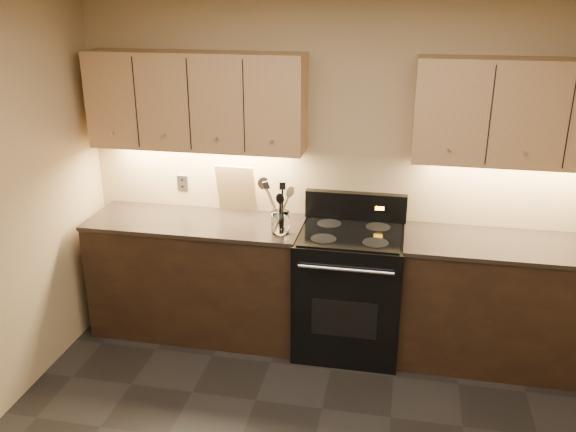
# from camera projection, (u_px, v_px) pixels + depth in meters

# --- Properties ---
(wall_back) EXTENTS (4.00, 0.04, 2.60)m
(wall_back) POSITION_uv_depth(u_px,v_px,m) (347.00, 170.00, 4.53)
(wall_back) COLOR tan
(wall_back) RESTS_ON ground
(counter_left) EXTENTS (1.62, 0.62, 0.93)m
(counter_left) POSITION_uv_depth(u_px,v_px,m) (199.00, 276.00, 4.75)
(counter_left) COLOR black
(counter_left) RESTS_ON ground
(counter_right) EXTENTS (1.46, 0.62, 0.93)m
(counter_right) POSITION_uv_depth(u_px,v_px,m) (504.00, 303.00, 4.33)
(counter_right) COLOR black
(counter_right) RESTS_ON ground
(stove) EXTENTS (0.76, 0.68, 1.14)m
(stove) POSITION_uv_depth(u_px,v_px,m) (349.00, 289.00, 4.51)
(stove) COLOR black
(stove) RESTS_ON ground
(upper_cab_left) EXTENTS (1.60, 0.30, 0.70)m
(upper_cab_left) POSITION_uv_depth(u_px,v_px,m) (196.00, 101.00, 4.42)
(upper_cab_left) COLOR tan
(upper_cab_left) RESTS_ON wall_back
(upper_cab_right) EXTENTS (1.44, 0.30, 0.70)m
(upper_cab_right) POSITION_uv_depth(u_px,v_px,m) (526.00, 113.00, 4.00)
(upper_cab_right) COLOR tan
(upper_cab_right) RESTS_ON wall_back
(outlet_plate) EXTENTS (0.08, 0.01, 0.12)m
(outlet_plate) POSITION_uv_depth(u_px,v_px,m) (182.00, 183.00, 4.83)
(outlet_plate) COLOR #B2B5BA
(outlet_plate) RESTS_ON wall_back
(utensil_crock) EXTENTS (0.17, 0.17, 0.16)m
(utensil_crock) POSITION_uv_depth(u_px,v_px,m) (280.00, 223.00, 4.33)
(utensil_crock) COLOR white
(utensil_crock) RESTS_ON counter_left
(cutting_board) EXTENTS (0.31, 0.13, 0.38)m
(cutting_board) POSITION_uv_depth(u_px,v_px,m) (236.00, 188.00, 4.70)
(cutting_board) COLOR tan
(cutting_board) RESTS_ON counter_left
(wooden_spoon) EXTENTS (0.18, 0.11, 0.34)m
(wooden_spoon) POSITION_uv_depth(u_px,v_px,m) (275.00, 209.00, 4.28)
(wooden_spoon) COLOR tan
(wooden_spoon) RESTS_ON utensil_crock
(black_spoon) EXTENTS (0.08, 0.17, 0.33)m
(black_spoon) POSITION_uv_depth(u_px,v_px,m) (281.00, 209.00, 4.30)
(black_spoon) COLOR black
(black_spoon) RESTS_ON utensil_crock
(black_turner) EXTENTS (0.11, 0.16, 0.38)m
(black_turner) POSITION_uv_depth(u_px,v_px,m) (282.00, 208.00, 4.26)
(black_turner) COLOR black
(black_turner) RESTS_ON utensil_crock
(steel_spatula) EXTENTS (0.23, 0.13, 0.41)m
(steel_spatula) POSITION_uv_depth(u_px,v_px,m) (284.00, 204.00, 4.29)
(steel_spatula) COLOR silver
(steel_spatula) RESTS_ON utensil_crock
(steel_skimmer) EXTENTS (0.24, 0.15, 0.40)m
(steel_skimmer) POSITION_uv_depth(u_px,v_px,m) (283.00, 205.00, 4.27)
(steel_skimmer) COLOR silver
(steel_skimmer) RESTS_ON utensil_crock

